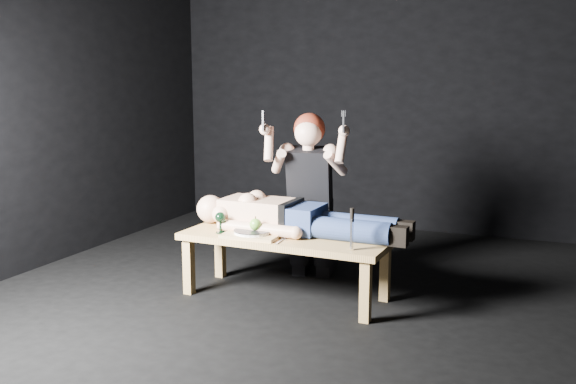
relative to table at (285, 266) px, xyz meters
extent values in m
plane|color=black|center=(0.34, -0.07, -0.23)|extent=(5.00, 5.00, 0.00)
plane|color=black|center=(0.34, 2.43, 1.27)|extent=(5.00, 0.00, 5.00)
cube|color=tan|center=(0.00, 0.00, 0.00)|extent=(1.49, 0.61, 0.45)
cube|color=tan|center=(-0.20, -0.12, 0.24)|extent=(0.40, 0.29, 0.02)
cylinder|color=white|center=(-0.20, -0.12, 0.26)|extent=(0.27, 0.27, 0.02)
sphere|color=#58992F|center=(-0.18, -0.11, 0.31)|extent=(0.08, 0.08, 0.08)
cube|color=#B2B2B7|center=(-0.38, -0.15, 0.23)|extent=(0.03, 0.16, 0.01)
cube|color=#B2B2B7|center=(0.04, -0.18, 0.23)|extent=(0.03, 0.16, 0.01)
cube|color=#B2B2B7|center=(0.00, -0.09, 0.23)|extent=(0.14, 0.10, 0.01)
camera|label=1|loc=(1.65, -3.99, 1.28)|focal=39.55mm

